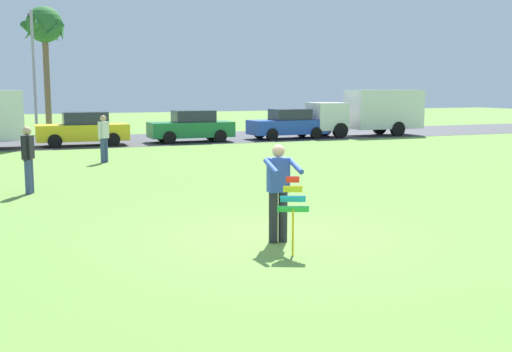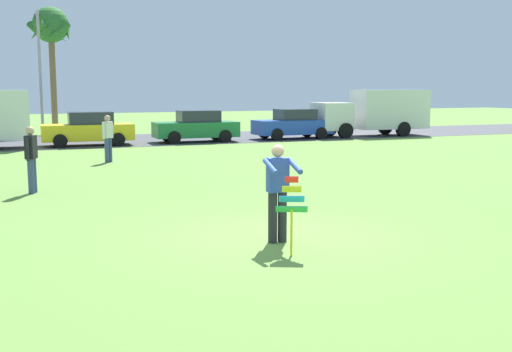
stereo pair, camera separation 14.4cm
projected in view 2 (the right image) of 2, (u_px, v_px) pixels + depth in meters
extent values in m
plane|color=olive|center=(279.00, 237.00, 11.31)|extent=(120.00, 120.00, 0.00)
cube|color=#424247|center=(99.00, 141.00, 31.97)|extent=(120.00, 8.00, 0.01)
cylinder|color=#26262B|center=(282.00, 217.00, 10.91)|extent=(0.16, 0.16, 0.90)
cylinder|color=#26262B|center=(273.00, 217.00, 10.86)|extent=(0.16, 0.16, 0.90)
cube|color=#2D4CA5|center=(278.00, 175.00, 10.78)|extent=(0.38, 0.25, 0.60)
sphere|color=tan|center=(278.00, 151.00, 10.72)|extent=(0.22, 0.22, 0.22)
cylinder|color=#2D4CA5|center=(295.00, 166.00, 10.59)|extent=(0.14, 0.59, 0.24)
cylinder|color=#2D4CA5|center=(270.00, 167.00, 10.46)|extent=(0.14, 0.59, 0.24)
cube|color=red|center=(292.00, 180.00, 10.37)|extent=(0.26, 0.22, 0.12)
cube|color=yellow|center=(292.00, 189.00, 10.23)|extent=(0.35, 0.26, 0.12)
cube|color=#1E99D8|center=(292.00, 199.00, 10.09)|extent=(0.44, 0.30, 0.12)
cube|color=green|center=(292.00, 209.00, 9.94)|extent=(0.52, 0.34, 0.12)
cylinder|color=yellow|center=(291.00, 233.00, 10.00)|extent=(0.04, 0.04, 0.77)
cube|color=yellow|center=(88.00, 132.00, 29.36)|extent=(4.26, 1.86, 0.76)
cube|color=#282D38|center=(90.00, 118.00, 29.32)|extent=(2.07, 1.47, 0.60)
cylinder|color=black|center=(60.00, 141.00, 28.21)|extent=(0.65, 0.24, 0.64)
cylinder|color=black|center=(59.00, 138.00, 29.72)|extent=(0.65, 0.24, 0.64)
cylinder|color=black|center=(118.00, 139.00, 29.10)|extent=(0.65, 0.24, 0.64)
cylinder|color=black|center=(114.00, 137.00, 30.60)|extent=(0.65, 0.24, 0.64)
cube|color=#1E7238|center=(196.00, 129.00, 31.35)|extent=(4.25, 1.82, 0.76)
cube|color=#282D38|center=(198.00, 116.00, 31.31)|extent=(2.06, 1.45, 0.60)
cylinder|color=black|center=(174.00, 138.00, 30.20)|extent=(0.65, 0.24, 0.64)
cylinder|color=black|center=(167.00, 135.00, 31.69)|extent=(0.65, 0.24, 0.64)
cylinder|color=black|center=(225.00, 136.00, 31.10)|extent=(0.65, 0.24, 0.64)
cylinder|color=black|center=(216.00, 134.00, 32.60)|extent=(0.65, 0.24, 0.64)
cube|color=#2347B7|center=(293.00, 127.00, 33.38)|extent=(4.22, 1.76, 0.76)
cube|color=#282D38|center=(295.00, 115.00, 33.35)|extent=(2.03, 1.42, 0.60)
cylinder|color=black|center=(277.00, 135.00, 32.19)|extent=(0.64, 0.23, 0.64)
cylinder|color=black|center=(264.00, 133.00, 33.66)|extent=(0.64, 0.23, 0.64)
cylinder|color=black|center=(321.00, 133.00, 33.19)|extent=(0.64, 0.23, 0.64)
cylinder|color=black|center=(307.00, 131.00, 34.67)|extent=(0.64, 0.23, 0.64)
cube|color=silver|center=(332.00, 116.00, 34.27)|extent=(1.84, 1.94, 1.50)
cube|color=silver|center=(389.00, 109.00, 35.54)|extent=(4.24, 2.08, 2.20)
cylinder|color=black|center=(345.00, 131.00, 33.65)|extent=(0.85, 0.30, 0.84)
cylinder|color=black|center=(330.00, 129.00, 35.35)|extent=(0.85, 0.30, 0.84)
cylinder|color=black|center=(403.00, 129.00, 34.97)|extent=(0.85, 0.30, 0.84)
cylinder|color=black|center=(385.00, 127.00, 36.67)|extent=(0.85, 0.30, 0.84)
cylinder|color=brown|center=(53.00, 81.00, 37.03)|extent=(0.36, 0.36, 6.23)
sphere|color=#2D6B2D|center=(51.00, 25.00, 36.56)|extent=(2.10, 2.10, 2.10)
cone|color=#2D6B2D|center=(68.00, 33.00, 36.98)|extent=(0.44, 1.56, 1.28)
cone|color=#2D6B2D|center=(55.00, 34.00, 37.57)|extent=(1.62, 0.90, 1.28)
cone|color=#2D6B2D|center=(37.00, 33.00, 36.85)|extent=(1.27, 1.52, 1.28)
cone|color=#2D6B2D|center=(38.00, 31.00, 35.83)|extent=(1.27, 1.52, 1.28)
cone|color=#2D6B2D|center=(58.00, 31.00, 35.91)|extent=(1.62, 0.90, 1.28)
cylinder|color=#9E9EA3|center=(40.00, 74.00, 34.87)|extent=(0.16, 0.16, 7.00)
cylinder|color=#9E9EA3|center=(37.00, 14.00, 35.04)|extent=(0.10, 1.40, 0.10)
cube|color=#4C4C51|center=(36.00, 16.00, 35.64)|extent=(0.24, 0.44, 0.16)
cylinder|color=#384772|center=(33.00, 175.00, 16.11)|extent=(0.16, 0.16, 0.90)
cylinder|color=#384772|center=(31.00, 176.00, 15.93)|extent=(0.16, 0.16, 0.90)
cube|color=black|center=(31.00, 147.00, 15.92)|extent=(0.34, 0.42, 0.60)
sphere|color=tan|center=(30.00, 131.00, 15.86)|extent=(0.22, 0.22, 0.22)
cylinder|color=black|center=(34.00, 148.00, 16.16)|extent=(0.09, 0.09, 0.58)
cylinder|color=black|center=(28.00, 149.00, 15.68)|extent=(0.09, 0.09, 0.58)
cylinder|color=#384772|center=(110.00, 150.00, 22.84)|extent=(0.16, 0.16, 0.90)
cylinder|color=#384772|center=(107.00, 150.00, 22.68)|extent=(0.16, 0.16, 0.90)
cube|color=silver|center=(108.00, 130.00, 22.65)|extent=(0.41, 0.41, 0.60)
sphere|color=tan|center=(107.00, 118.00, 22.59)|extent=(0.22, 0.22, 0.22)
cylinder|color=silver|center=(112.00, 130.00, 22.87)|extent=(0.09, 0.09, 0.58)
cylinder|color=silver|center=(104.00, 131.00, 22.44)|extent=(0.09, 0.09, 0.58)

